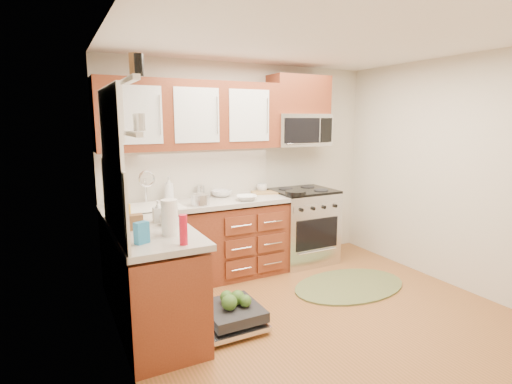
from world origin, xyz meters
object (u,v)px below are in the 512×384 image
stock_pot (200,200)px  cutting_board (264,192)px  sink (152,218)px  dishwasher (228,317)px  microwave (299,130)px  paper_towel_roll (170,217)px  bowl_b (222,193)px  upper_cabinets (192,115)px  cup (262,188)px  skillet (295,193)px  range (302,226)px  rug (349,286)px  bowl_a (247,198)px

stock_pot → cutting_board: 0.99m
sink → dishwasher: bearing=-70.8°
microwave → dishwasher: microwave is taller
paper_towel_roll → bowl_b: paper_towel_roll is taller
upper_cabinets → bowl_b: (0.35, 0.03, -0.91)m
microwave → stock_pot: 1.64m
paper_towel_roll → bowl_b: size_ratio=1.17×
paper_towel_roll → bowl_b: (0.98, 1.30, -0.10)m
microwave → paper_towel_roll: 2.47m
sink → cup: cup is taller
sink → cutting_board: bearing=5.2°
stock_pot → paper_towel_roll: 1.12m
microwave → stock_pot: size_ratio=3.77×
sink → skillet: 1.68m
dishwasher → stock_pot: bearing=84.1°
range → sink: range is taller
rug → bowl_b: size_ratio=5.48×
skillet → cutting_board: size_ratio=0.77×
bowl_a → bowl_b: bowl_b is taller
sink → paper_towel_roll: (-0.10, -1.12, 0.27)m
dishwasher → bowl_a: bearing=55.7°
upper_cabinets → cup: size_ratio=15.47×
rug → bowl_b: bearing=133.8°
cutting_board → bowl_a: bowl_a is taller
sink → stock_pot: 0.55m
skillet → bowl_b: size_ratio=0.99×
upper_cabinets → cutting_board: upper_cabinets is taller
sink → rug: (1.94, -0.92, -0.79)m
stock_pot → cup: size_ratio=1.52×
skillet → cup: (-0.20, 0.47, 0.00)m
bowl_b → paper_towel_roll: bearing=-127.1°
sink → rug: size_ratio=0.46×
skillet → cutting_board: bearing=120.7°
range → bowl_a: (-0.89, -0.17, 0.48)m
skillet → stock_pot: stock_pot is taller
microwave → cup: size_ratio=5.73×
range → sink: (-1.93, -0.01, 0.33)m
cup → stock_pot: bearing=-157.5°
rug → cutting_board: (-0.51, 1.05, 0.93)m
cup → bowl_a: bearing=-136.2°
range → stock_pot: stock_pot is taller
paper_towel_roll → skillet: bearing=26.7°
upper_cabinets → cup: (0.93, 0.07, -0.90)m
sink → cutting_board: 1.44m
cutting_board → bowl_a: (-0.39, -0.29, 0.02)m
rug → bowl_b: 1.80m
cutting_board → bowl_a: size_ratio=1.35×
microwave → stock_pot: bearing=-168.3°
dishwasher → cup: (1.06, 1.35, 0.88)m
sink → cup: 1.48m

